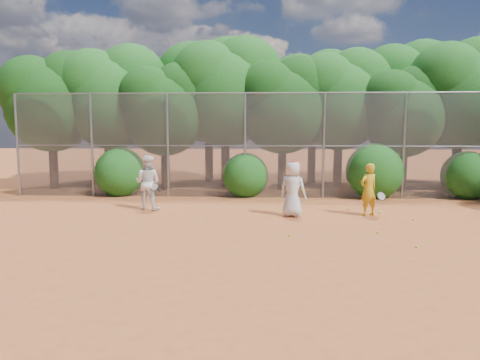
{
  "coord_description": "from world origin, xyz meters",
  "views": [
    {
      "loc": [
        -0.2,
        -11.94,
        2.86
      ],
      "look_at": [
        -1.0,
        2.5,
        1.1
      ],
      "focal_mm": 35.0,
      "sensor_mm": 36.0,
      "label": 1
    }
  ],
  "objects": [
    {
      "name": "ball_5",
      "position": [
        3.44,
        2.95,
        0.03
      ],
      "size": [
        0.07,
        0.07,
        0.07
      ],
      "primitive_type": "sphere",
      "color": "#B0D827",
      "rests_on": "ground"
    },
    {
      "name": "player_teen",
      "position": [
        0.63,
        2.32,
        0.86
      ],
      "size": [
        0.99,
        0.85,
        1.74
      ],
      "rotation": [
        0.0,
        0.0,
        2.69
      ],
      "color": "silver",
      "rests_on": "ground"
    },
    {
      "name": "fence_back",
      "position": [
        -0.12,
        6.0,
        2.05
      ],
      "size": [
        20.05,
        0.09,
        4.03
      ],
      "color": "gray",
      "rests_on": "ground"
    },
    {
      "name": "ball_4",
      "position": [
        0.41,
        -0.29,
        0.03
      ],
      "size": [
        0.07,
        0.07,
        0.07
      ],
      "primitive_type": "sphere",
      "color": "#B0D827",
      "rests_on": "ground"
    },
    {
      "name": "ground",
      "position": [
        0.0,
        0.0,
        0.0
      ],
      "size": [
        80.0,
        80.0,
        0.0
      ],
      "primitive_type": "plane",
      "color": "#A95126",
      "rests_on": "ground"
    },
    {
      "name": "tree_7",
      "position": [
        8.06,
        8.64,
        4.28
      ],
      "size": [
        4.77,
        4.14,
        6.53
      ],
      "color": "black",
      "rests_on": "ground"
    },
    {
      "name": "tree_4",
      "position": [
        0.55,
        8.24,
        3.76
      ],
      "size": [
        4.19,
        3.64,
        5.73
      ],
      "color": "black",
      "rests_on": "ground"
    },
    {
      "name": "tree_11",
      "position": [
        2.06,
        10.64,
        4.16
      ],
      "size": [
        4.64,
        4.03,
        6.35
      ],
      "color": "black",
      "rests_on": "ground"
    },
    {
      "name": "tree_12",
      "position": [
        6.56,
        11.24,
        4.51
      ],
      "size": [
        5.02,
        4.37,
        6.88
      ],
      "color": "black",
      "rests_on": "ground"
    },
    {
      "name": "tree_0",
      "position": [
        -9.44,
        8.04,
        3.93
      ],
      "size": [
        4.38,
        3.81,
        6.0
      ],
      "color": "black",
      "rests_on": "ground"
    },
    {
      "name": "ball_1",
      "position": [
        2.54,
        3.5,
        0.03
      ],
      "size": [
        0.07,
        0.07,
        0.07
      ],
      "primitive_type": "sphere",
      "color": "#B0D827",
      "rests_on": "ground"
    },
    {
      "name": "tree_9",
      "position": [
        -7.94,
        10.84,
        4.34
      ],
      "size": [
        4.83,
        4.2,
        6.62
      ],
      "color": "black",
      "rests_on": "ground"
    },
    {
      "name": "bush_2",
      "position": [
        4.0,
        6.3,
        1.1
      ],
      "size": [
        2.2,
        2.2,
        2.2
      ],
      "primitive_type": "sphere",
      "color": "#134F14",
      "rests_on": "ground"
    },
    {
      "name": "bush_1",
      "position": [
        -1.0,
        6.3,
        0.9
      ],
      "size": [
        1.8,
        1.8,
        1.8
      ],
      "primitive_type": "sphere",
      "color": "#134F14",
      "rests_on": "ground"
    },
    {
      "name": "tree_2",
      "position": [
        -4.45,
        7.83,
        3.58
      ],
      "size": [
        3.99,
        3.47,
        5.47
      ],
      "color": "black",
      "rests_on": "ground"
    },
    {
      "name": "bush_0",
      "position": [
        -6.0,
        6.3,
        1.0
      ],
      "size": [
        2.0,
        2.0,
        2.0
      ],
      "primitive_type": "sphere",
      "color": "#134F14",
      "rests_on": "ground"
    },
    {
      "name": "tree_1",
      "position": [
        -6.94,
        8.54,
        4.16
      ],
      "size": [
        4.64,
        4.03,
        6.35
      ],
      "color": "black",
      "rests_on": "ground"
    },
    {
      "name": "tree_10",
      "position": [
        -2.93,
        11.05,
        4.63
      ],
      "size": [
        5.15,
        4.48,
        7.06
      ],
      "color": "black",
      "rests_on": "ground"
    },
    {
      "name": "player_white",
      "position": [
        -4.11,
        3.24,
        0.91
      ],
      "size": [
        1.01,
        0.88,
        1.81
      ],
      "rotation": [
        0.0,
        0.0,
        2.92
      ],
      "color": "white",
      "rests_on": "ground"
    },
    {
      "name": "player_yellow",
      "position": [
        2.99,
        2.57,
        0.82
      ],
      "size": [
        0.88,
        0.65,
        1.63
      ],
      "rotation": [
        0.0,
        0.0,
        3.64
      ],
      "color": "gold",
      "rests_on": "ground"
    },
    {
      "name": "ball_2",
      "position": [
        3.28,
        -1.23,
        0.03
      ],
      "size": [
        0.07,
        0.07,
        0.07
      ],
      "primitive_type": "sphere",
      "color": "#B0D827",
      "rests_on": "ground"
    },
    {
      "name": "tree_6",
      "position": [
        5.55,
        8.03,
        3.47
      ],
      "size": [
        3.86,
        3.36,
        5.29
      ],
      "color": "black",
      "rests_on": "ground"
    },
    {
      "name": "bush_3",
      "position": [
        7.5,
        6.3,
        0.95
      ],
      "size": [
        1.9,
        1.9,
        1.9
      ],
      "primitive_type": "sphere",
      "color": "#134F14",
      "rests_on": "ground"
    },
    {
      "name": "tree_5",
      "position": [
        3.06,
        9.04,
        4.05
      ],
      "size": [
        4.51,
        3.92,
        6.17
      ],
      "color": "black",
      "rests_on": "ground"
    },
    {
      "name": "ball_0",
      "position": [
        2.73,
        0.16,
        0.03
      ],
      "size": [
        0.07,
        0.07,
        0.07
      ],
      "primitive_type": "sphere",
      "color": "#B0D827",
      "rests_on": "ground"
    },
    {
      "name": "ball_3",
      "position": [
        4.15,
        1.85,
        0.03
      ],
      "size": [
        0.07,
        0.07,
        0.07
      ],
      "primitive_type": "sphere",
      "color": "#B0D827",
      "rests_on": "ground"
    },
    {
      "name": "tree_3",
      "position": [
        -1.94,
        8.84,
        4.4
      ],
      "size": [
        4.89,
        4.26,
        6.7
      ],
      "color": "black",
      "rests_on": "ground"
    }
  ]
}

